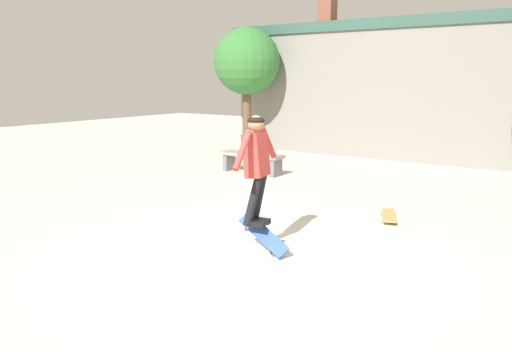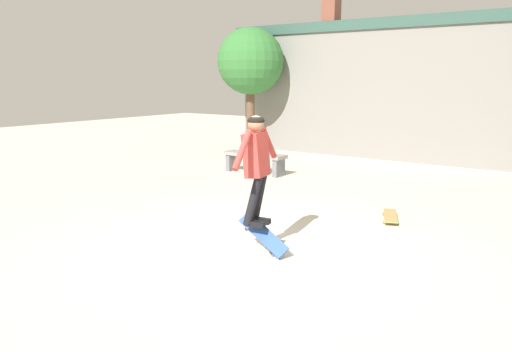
# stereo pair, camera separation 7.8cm
# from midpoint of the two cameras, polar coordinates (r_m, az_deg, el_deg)

# --- Properties ---
(ground_plane) EXTENTS (40.00, 40.00, 0.00)m
(ground_plane) POSITION_cam_midpoint_polar(r_m,az_deg,el_deg) (6.86, 0.15, -8.45)
(ground_plane) COLOR beige
(building_backdrop) EXTENTS (13.27, 0.52, 5.00)m
(building_backdrop) POSITION_cam_midpoint_polar(r_m,az_deg,el_deg) (14.35, 20.36, 9.41)
(building_backdrop) COLOR gray
(building_backdrop) RESTS_ON ground_plane
(tree_left) EXTENTS (2.05, 2.05, 3.85)m
(tree_left) POSITION_cam_midpoint_polar(r_m,az_deg,el_deg) (15.76, -0.50, 12.89)
(tree_left) COLOR brown
(tree_left) RESTS_ON ground_plane
(park_bench) EXTENTS (1.66, 0.47, 0.50)m
(park_bench) POSITION_cam_midpoint_polar(r_m,az_deg,el_deg) (12.23, 0.03, 1.99)
(park_bench) COLOR gray
(park_bench) RESTS_ON ground_plane
(skater) EXTENTS (0.34, 1.21, 1.44)m
(skater) POSITION_cam_midpoint_polar(r_m,az_deg,el_deg) (6.44, 0.36, 1.81)
(skater) COLOR #B23833
(skateboard_flipping) EXTENTS (0.81, 0.30, 0.48)m
(skateboard_flipping) POSITION_cam_midpoint_polar(r_m,az_deg,el_deg) (6.65, 1.17, -6.68)
(skateboard_flipping) COLOR #2D519E
(skateboard_resting) EXTENTS (0.51, 0.86, 0.08)m
(skateboard_resting) POSITION_cam_midpoint_polar(r_m,az_deg,el_deg) (8.55, 15.36, -4.39)
(skateboard_resting) COLOR #AD894C
(skateboard_resting) RESTS_ON ground_plane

